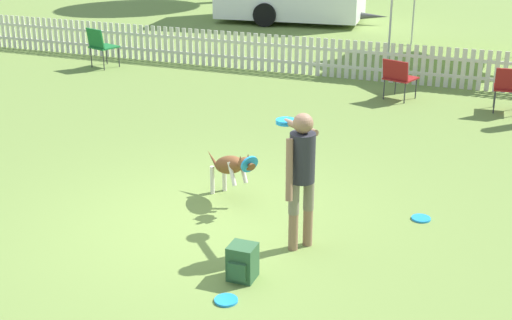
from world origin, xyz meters
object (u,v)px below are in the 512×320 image
Objects in this scene: frisbee_near_handler at (226,300)px; folding_chair_blue_left at (509,85)px; frisbee_near_dog at (421,218)px; backpack_on_grass at (242,262)px; folding_chair_center at (399,76)px; handler_person at (301,165)px; leaping_dog at (232,166)px; folding_chair_green_right at (100,44)px.

folding_chair_blue_left is (2.22, 7.56, 0.49)m from frisbee_near_handler.
backpack_on_grass is (-1.51, -2.08, 0.17)m from frisbee_near_dog.
folding_chair_center is (0.26, 7.22, 0.28)m from backpack_on_grass.
handler_person is 1.24m from backpack_on_grass.
frisbee_near_handler is 7.71m from folding_chair_center.
leaping_dog is 1.98m from backpack_on_grass.
backpack_on_grass is at bearing 62.36° from leaping_dog.
folding_chair_green_right is (-6.42, 7.91, 0.53)m from frisbee_near_handler.
frisbee_near_dog is 0.61× the size of backpack_on_grass.
handler_person reaches higher than folding_chair_blue_left.
leaping_dog is (-1.18, 0.86, -0.49)m from handler_person.
backpack_on_grass is 0.45× the size of folding_chair_blue_left.
backpack_on_grass reaches higher than frisbee_near_dog.
backpack_on_grass is 7.45m from folding_chair_blue_left.
folding_chair_green_right reaches higher than frisbee_near_handler.
folding_chair_green_right is (-6.73, 6.55, -0.43)m from handler_person.
folding_chair_blue_left is (0.73, 5.02, 0.49)m from frisbee_near_dog.
handler_person is at bearing 70.11° from backpack_on_grass.
handler_person is at bearing 77.21° from frisbee_near_handler.
folding_chair_blue_left is (2.24, 7.10, 0.32)m from backpack_on_grass.
backpack_on_grass is at bearing -163.43° from handler_person.
folding_chair_blue_left is at bearing 81.70° from frisbee_near_dog.
folding_chair_green_right reaches higher than backpack_on_grass.
frisbee_near_handler is at bearing 147.94° from folding_chair_green_right.
backpack_on_grass is at bearing 91.98° from frisbee_near_handler.
backpack_on_grass is 0.48× the size of folding_chair_center.
folding_chair_green_right reaches higher than folding_chair_center.
folding_chair_blue_left is 0.93× the size of folding_chair_green_right.
backpack_on_grass is at bearing -125.91° from frisbee_near_dog.
leaping_dog is 2.43m from frisbee_near_dog.
frisbee_near_dog is at bearing 78.41° from folding_chair_blue_left.
leaping_dog is 7.94m from folding_chair_green_right.
frisbee_near_dog is 5.09m from folding_chair_blue_left.
backpack_on_grass is (-0.02, 0.46, 0.17)m from frisbee_near_handler.
folding_chair_green_right reaches higher than frisbee_near_dog.
folding_chair_blue_left is 1.06× the size of folding_chair_center.
backpack_on_grass reaches higher than frisbee_near_handler.
frisbee_near_handler is (-0.31, -1.36, -0.96)m from handler_person.
leaping_dog is 2.44m from frisbee_near_handler.
frisbee_near_handler is 0.50m from backpack_on_grass.
frisbee_near_handler is (0.87, -2.23, -0.48)m from leaping_dog.
frisbee_near_dog is 5.31m from folding_chair_center.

